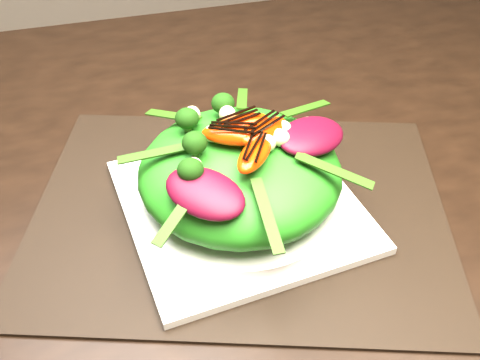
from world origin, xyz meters
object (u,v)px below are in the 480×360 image
object	(u,v)px
salad_bowl	(240,196)
lettuce_mound	(240,171)
dining_table	(444,139)
placemat	(240,209)
orange_segment	(226,128)
plate_base	(240,205)

from	to	relation	value
salad_bowl	lettuce_mound	xyz separation A→B (m)	(0.00, -0.00, 0.04)
dining_table	placemat	world-z (taller)	dining_table
orange_segment	lettuce_mound	bearing A→B (deg)	-56.48
placemat	salad_bowl	bearing A→B (deg)	90.00
dining_table	orange_segment	bearing A→B (deg)	-168.98
lettuce_mound	orange_segment	distance (m)	0.05
plate_base	salad_bowl	size ratio (longest dim) A/B	1.08
plate_base	dining_table	bearing A→B (deg)	14.15
dining_table	salad_bowl	world-z (taller)	dining_table
placemat	plate_base	size ratio (longest dim) A/B	1.85
dining_table	placemat	bearing A→B (deg)	-165.85
plate_base	salad_bowl	distance (m)	0.01
dining_table	orange_segment	xyz separation A→B (m)	(-0.32, -0.06, 0.12)
placemat	orange_segment	distance (m)	0.10
plate_base	orange_segment	xyz separation A→B (m)	(-0.01, 0.02, 0.09)
salad_bowl	orange_segment	world-z (taller)	orange_segment
orange_segment	dining_table	bearing A→B (deg)	11.02
placemat	lettuce_mound	world-z (taller)	lettuce_mound
dining_table	orange_segment	world-z (taller)	dining_table
placemat	salad_bowl	world-z (taller)	salad_bowl
lettuce_mound	orange_segment	world-z (taller)	orange_segment
plate_base	placemat	bearing A→B (deg)	0.00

